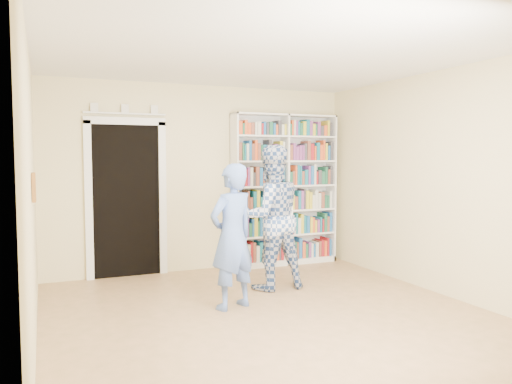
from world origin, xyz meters
TOP-DOWN VIEW (x-y plane):
  - floor at (0.00, 0.00)m, footprint 5.00×5.00m
  - ceiling at (0.00, 0.00)m, footprint 5.00×5.00m
  - wall_back at (0.00, 2.50)m, footprint 4.50×0.00m
  - wall_left at (-2.25, 0.00)m, footprint 0.00×5.00m
  - wall_right at (2.25, 0.00)m, footprint 0.00×5.00m
  - bookshelf at (1.27, 2.34)m, footprint 1.68×0.31m
  - doorway at (-1.10, 2.48)m, footprint 1.10×0.08m
  - wall_art at (-2.23, 0.20)m, footprint 0.03×0.25m
  - man_blue at (-0.27, 0.53)m, footprint 0.68×0.56m
  - man_plaid at (0.46, 1.12)m, footprint 0.89×0.69m
  - paper_sheet at (0.59, 0.92)m, footprint 0.22×0.10m

SIDE VIEW (x-z plane):
  - floor at x=0.00m, z-range 0.00..0.00m
  - man_blue at x=-0.27m, z-range 0.00..1.59m
  - man_plaid at x=0.46m, z-range 0.00..1.81m
  - paper_sheet at x=0.59m, z-range 0.93..1.26m
  - bookshelf at x=1.27m, z-range 0.01..2.32m
  - doorway at x=-1.10m, z-range -0.04..2.39m
  - wall_back at x=0.00m, z-range -0.90..3.60m
  - wall_left at x=-2.25m, z-range -1.15..3.85m
  - wall_right at x=2.25m, z-range -1.15..3.85m
  - wall_art at x=-2.23m, z-range 1.27..1.52m
  - ceiling at x=0.00m, z-range 2.70..2.70m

